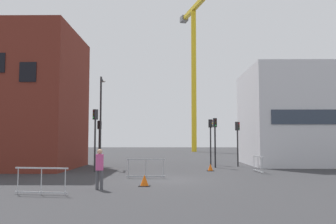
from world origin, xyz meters
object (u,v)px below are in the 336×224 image
object	(u,v)px
construction_crane	(195,54)
pedestrian_walking	(100,166)
traffic_light_near	(95,130)
traffic_cone_orange	(210,168)
streetlamp_tall	(101,114)
traffic_cone_striped	(144,181)
traffic_light_crosswalk	(211,134)
traffic_light_far	(238,136)
traffic_light_median	(99,135)
traffic_light_verge	(215,134)

from	to	relation	value
construction_crane	pedestrian_walking	bearing A→B (deg)	-98.54
traffic_light_near	traffic_cone_orange	bearing A→B (deg)	4.94
streetlamp_tall	construction_crane	bearing A→B (deg)	75.12
traffic_light_near	traffic_cone_striped	xyz separation A→B (m)	(3.95, -7.55, -2.57)
traffic_light_crosswalk	traffic_light_far	bearing A→B (deg)	-47.98
construction_crane	streetlamp_tall	size ratio (longest dim) A/B	3.75
traffic_light_crosswalk	traffic_cone_orange	bearing A→B (deg)	-96.36
pedestrian_walking	traffic_cone_striped	world-z (taller)	pedestrian_walking
construction_crane	traffic_cone_orange	size ratio (longest dim) A/B	53.30
construction_crane	traffic_light_median	xyz separation A→B (m)	(-10.07, -33.97, -14.84)
traffic_light_near	traffic_light_median	distance (m)	5.44
streetlamp_tall	traffic_light_far	distance (m)	11.04
traffic_light_far	traffic_light_verge	xyz separation A→B (m)	(-1.95, -1.13, 0.14)
pedestrian_walking	traffic_cone_striped	bearing A→B (deg)	32.43
traffic_light_crosswalk	traffic_light_median	world-z (taller)	traffic_light_crosswalk
traffic_light_crosswalk	traffic_cone_striped	world-z (taller)	traffic_light_crosswalk
construction_crane	pedestrian_walking	xyz separation A→B (m)	(-7.22, -48.10, -16.33)
construction_crane	traffic_light_far	distance (m)	37.70
traffic_light_near	traffic_cone_striped	size ratio (longest dim) A/B	7.84
construction_crane	traffic_light_crosswalk	world-z (taller)	construction_crane
construction_crane	traffic_light_near	world-z (taller)	construction_crane
streetlamp_tall	traffic_light_median	xyz separation A→B (m)	(-0.50, 2.02, -1.65)
traffic_light_verge	traffic_cone_striped	xyz separation A→B (m)	(-4.64, -11.17, -2.33)
traffic_light_verge	traffic_cone_orange	world-z (taller)	traffic_light_verge
pedestrian_walking	traffic_cone_orange	bearing A→B (deg)	58.27
traffic_light_far	traffic_light_median	bearing A→B (deg)	176.81
traffic_light_far	traffic_cone_striped	size ratio (longest dim) A/B	6.67
traffic_light_far	traffic_cone_striped	world-z (taller)	traffic_light_far
traffic_light_median	traffic_light_verge	bearing A→B (deg)	-10.65
streetlamp_tall	traffic_light_median	distance (m)	2.66
traffic_light_far	traffic_cone_striped	bearing A→B (deg)	-118.19
construction_crane	traffic_cone_orange	bearing A→B (deg)	-92.06
traffic_light_far	traffic_cone_orange	bearing A→B (deg)	-123.03
traffic_light_median	traffic_light_verge	size ratio (longest dim) A/B	0.97
traffic_cone_orange	construction_crane	bearing A→B (deg)	87.94
traffic_cone_orange	traffic_light_crosswalk	bearing A→B (deg)	83.64
traffic_light_far	traffic_light_median	distance (m)	11.34
streetlamp_tall	traffic_light_far	world-z (taller)	streetlamp_tall
traffic_light_near	traffic_light_far	distance (m)	11.57
traffic_light_crosswalk	traffic_light_verge	distance (m)	3.29
traffic_light_median	pedestrian_walking	bearing A→B (deg)	-78.61
traffic_light_median	traffic_light_verge	world-z (taller)	traffic_light_verge
construction_crane	pedestrian_walking	distance (m)	51.30
traffic_light_far	construction_crane	bearing A→B (deg)	92.07
streetlamp_tall	traffic_cone_striped	distance (m)	12.34
construction_crane	traffic_light_crosswalk	xyz separation A→B (m)	(-0.70, -32.44, -14.73)
traffic_light_far	traffic_cone_orange	world-z (taller)	traffic_light_far
traffic_cone_striped	pedestrian_walking	bearing A→B (deg)	-147.57
streetlamp_tall	traffic_cone_orange	world-z (taller)	streetlamp_tall
construction_crane	streetlamp_tall	world-z (taller)	construction_crane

